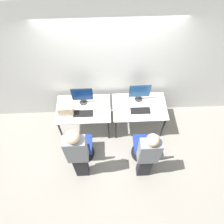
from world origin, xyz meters
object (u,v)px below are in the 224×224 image
office_chair_right (144,148)px  handbag (66,110)px  monitor_left (82,95)px  mouse_right (155,111)px  mouse_left (97,112)px  person_left (78,154)px  office_chair_left (82,148)px  keyboard_left (83,114)px  keyboard_right (140,111)px  person_right (148,156)px  monitor_right (140,92)px

office_chair_right → handbag: (-1.56, 0.67, 0.50)m
monitor_left → mouse_right: monitor_left is taller
mouse_right → mouse_left: bearing=179.2°
monitor_left → person_left: 1.25m
office_chair_left → keyboard_left: bearing=84.5°
mouse_right → office_chair_right: size_ratio=0.10×
keyboard_right → handbag: (-1.51, 0.01, 0.11)m
monitor_left → keyboard_left: (0.00, -0.29, -0.23)m
mouse_right → person_right: person_right is taller
person_right → keyboard_left: bearing=139.4°
monitor_left → monitor_right: same height
monitor_left → office_chair_left: monitor_left is taller
office_chair_left → handbag: bearing=114.5°
monitor_left → keyboard_left: monitor_left is taller
office_chair_left → person_left: (0.01, -0.37, 0.54)m
office_chair_right → keyboard_right: bearing=94.1°
mouse_left → person_right: 1.35m
monitor_right → monitor_left: bearing=-178.5°
mouse_right → handbag: 1.81m
person_right → monitor_right: bearing=89.9°
office_chair_right → handbag: bearing=156.9°
office_chair_right → person_left: bearing=-166.1°
keyboard_left → office_chair_right: 1.43m
mouse_left → office_chair_left: (-0.35, -0.61, -0.40)m
mouse_left → person_left: 1.04m
monitor_right → handbag: 1.55m
mouse_right → keyboard_right: bearing=176.9°
monitor_left → mouse_left: (0.29, -0.27, -0.22)m
person_left → person_right: bearing=-2.4°
mouse_left → keyboard_right: bearing=-0.0°
monitor_right → keyboard_right: monitor_right is taller
person_left → office_chair_right: person_left is taller
monitor_left → keyboard_right: 1.23m
monitor_right → mouse_left: bearing=-161.0°
keyboard_left → person_right: (1.17, -1.01, 0.08)m
office_chair_left → office_chair_right: (1.28, -0.05, 0.00)m
monitor_left → person_left: person_left is taller
monitor_right → keyboard_right: bearing=-90.0°
keyboard_right → monitor_left: bearing=167.0°
keyboard_left → office_chair_right: office_chair_right is taller
keyboard_left → handbag: size_ratio=1.36×
handbag → office_chair_right: bearing=-23.1°
mouse_right → person_right: (-0.30, -1.01, 0.08)m
mouse_left → keyboard_left: bearing=-176.0°
keyboard_left → mouse_right: mouse_right is taller
mouse_left → monitor_right: monitor_right is taller
person_left → office_chair_right: 1.42m
office_chair_left → monitor_right: bearing=36.5°
mouse_right → person_right: bearing=-106.3°
mouse_right → office_chair_left: bearing=-158.8°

